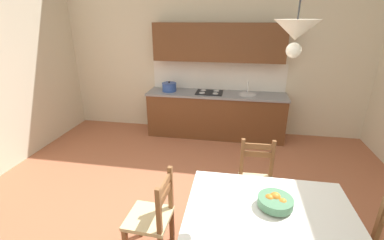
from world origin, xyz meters
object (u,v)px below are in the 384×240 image
at_px(dining_chair_tv_side, 153,218).
at_px(kitchen_cabinetry, 216,95).
at_px(dining_table, 269,221).
at_px(fruit_bowl, 275,201).
at_px(pendant_lamp, 296,31).
at_px(dining_chair_kitchen_side, 256,181).

bearing_deg(dining_chair_tv_side, kitchen_cabinetry, 83.89).
height_order(dining_table, fruit_bowl, fruit_bowl).
relative_size(kitchen_cabinetry, pendant_lamp, 3.37).
bearing_deg(fruit_bowl, kitchen_cabinetry, 104.30).
height_order(dining_table, pendant_lamp, pendant_lamp).
xyz_separation_m(dining_chair_kitchen_side, dining_chair_tv_side, (-1.04, -0.81, 0.00)).
bearing_deg(kitchen_cabinetry, pendant_lamp, -75.28).
height_order(kitchen_cabinetry, pendant_lamp, pendant_lamp).
xyz_separation_m(dining_chair_kitchen_side, pendant_lamp, (0.09, -0.75, 1.75)).
distance_m(kitchen_cabinetry, dining_chair_kitchen_side, 2.43).
distance_m(kitchen_cabinetry, dining_chair_tv_side, 3.14).
xyz_separation_m(dining_chair_kitchen_side, fruit_bowl, (0.09, -0.84, 0.37)).
relative_size(kitchen_cabinetry, fruit_bowl, 9.05).
bearing_deg(kitchen_cabinetry, dining_table, -76.56).
bearing_deg(fruit_bowl, dining_chair_tv_side, 178.68).
height_order(dining_chair_tv_side, pendant_lamp, pendant_lamp).
bearing_deg(kitchen_cabinetry, dining_chair_tv_side, -96.11).
distance_m(dining_chair_kitchen_side, pendant_lamp, 1.91).
distance_m(fruit_bowl, pendant_lamp, 1.39).
distance_m(kitchen_cabinetry, fruit_bowl, 3.22).
xyz_separation_m(dining_table, dining_chair_kitchen_side, (-0.05, 0.88, -0.19)).
xyz_separation_m(dining_table, fruit_bowl, (0.04, 0.04, 0.18)).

